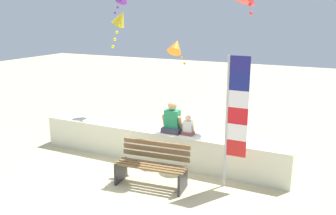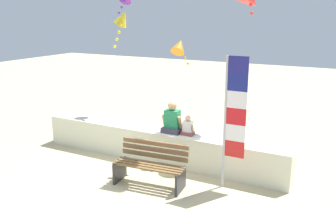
{
  "view_description": "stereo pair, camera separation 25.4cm",
  "coord_description": "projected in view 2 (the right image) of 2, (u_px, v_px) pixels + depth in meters",
  "views": [
    {
      "loc": [
        3.85,
        -6.51,
        3.48
      ],
      "look_at": [
        0.3,
        0.86,
        1.39
      ],
      "focal_mm": 38.79,
      "sensor_mm": 36.0,
      "label": 1
    },
    {
      "loc": [
        4.08,
        -6.4,
        3.48
      ],
      "look_at": [
        0.3,
        0.86,
        1.39
      ],
      "focal_mm": 38.79,
      "sensor_mm": 36.0,
      "label": 2
    }
  ],
  "objects": [
    {
      "name": "ground_plane",
      "position": [
        139.0,
        174.0,
        8.19
      ],
      "size": [
        40.0,
        40.0,
        0.0
      ],
      "primitive_type": "plane",
      "color": "#C7B98B"
    },
    {
      "name": "flag_banner",
      "position": [
        232.0,
        114.0,
        7.13
      ],
      "size": [
        0.45,
        0.05,
        2.73
      ],
      "color": "#B7B7BC",
      "rests_on": "ground"
    },
    {
      "name": "kite_yellow",
      "position": [
        123.0,
        19.0,
        9.66
      ],
      "size": [
        0.51,
        0.62,
        1.02
      ],
      "color": "yellow"
    },
    {
      "name": "person_child",
      "position": [
        188.0,
        127.0,
        8.35
      ],
      "size": [
        0.3,
        0.22,
        0.46
      ],
      "color": "brown",
      "rests_on": "seawall_ledge"
    },
    {
      "name": "kite_orange",
      "position": [
        179.0,
        46.0,
        11.52
      ],
      "size": [
        0.58,
        0.66,
        0.9
      ],
      "color": "orange"
    },
    {
      "name": "person_adult",
      "position": [
        172.0,
        120.0,
        8.5
      ],
      "size": [
        0.49,
        0.36,
        0.75
      ],
      "color": "#3D394C",
      "rests_on": "seawall_ledge"
    },
    {
      "name": "park_bench",
      "position": [
        151.0,
        166.0,
        7.6
      ],
      "size": [
        1.56,
        0.75,
        0.88
      ],
      "color": "brown",
      "rests_on": "ground"
    },
    {
      "name": "seawall_ledge",
      "position": [
        157.0,
        146.0,
        8.83
      ],
      "size": [
        6.35,
        0.52,
        0.79
      ],
      "primitive_type": "cube",
      "color": "beige",
      "rests_on": "ground"
    }
  ]
}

